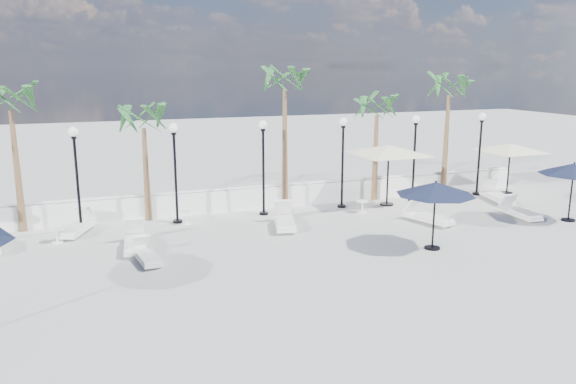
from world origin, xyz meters
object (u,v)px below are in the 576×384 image
object	(u,v)px
lounger_5	(285,221)
lounger_7	(497,195)
parasol_cream_sq_a	(389,145)
parasol_navy_mid	(436,189)
parasol_navy_right	(574,169)
parasol_cream_sq_b	(511,144)
lounger_2	(147,256)
lounger_6	(520,212)
lounger_4	(428,216)
lounger_1	(135,242)
lounger_3	(77,227)

from	to	relation	value
lounger_5	lounger_7	world-z (taller)	lounger_5
lounger_7	parasol_cream_sq_a	bearing A→B (deg)	179.99
parasol_navy_mid	parasol_navy_right	size ratio (longest dim) A/B	0.99
lounger_5	parasol_cream_sq_b	bearing A→B (deg)	23.97
lounger_2	parasol_navy_right	xyz separation A→B (m)	(16.03, -0.77, 1.83)
lounger_6	lounger_4	bearing A→B (deg)	174.78
lounger_1	lounger_3	size ratio (longest dim) A/B	1.03
parasol_cream_sq_a	parasol_navy_right	bearing A→B (deg)	-41.06
lounger_2	parasol_cream_sq_a	world-z (taller)	parasol_cream_sq_a
lounger_6	parasol_cream_sq_b	size ratio (longest dim) A/B	0.39
lounger_5	lounger_6	world-z (taller)	lounger_5
lounger_3	parasol_cream_sq_a	bearing A→B (deg)	22.89
lounger_5	parasol_cream_sq_a	bearing A→B (deg)	33.85
lounger_1	parasol_cream_sq_a	world-z (taller)	parasol_cream_sq_a
lounger_6	lounger_7	bearing A→B (deg)	71.51
lounger_1	lounger_7	distance (m)	15.90
lounger_2	lounger_7	distance (m)	15.87
lounger_4	parasol_navy_right	size ratio (longest dim) A/B	0.83
lounger_6	parasol_navy_right	size ratio (longest dim) A/B	0.77
lounger_7	lounger_3	bearing A→B (deg)	-171.22
lounger_3	lounger_6	world-z (taller)	lounger_3
lounger_6	parasol_cream_sq_b	distance (m)	4.97
lounger_3	parasol_cream_sq_a	xyz separation A→B (m)	(12.66, -0.02, 2.36)
parasol_navy_mid	parasol_navy_right	distance (m)	7.09
lounger_3	lounger_6	xyz separation A→B (m)	(16.57, -3.71, -0.01)
lounger_2	lounger_4	distance (m)	10.72
parasol_navy_right	lounger_1	bearing A→B (deg)	172.36
lounger_1	lounger_2	bearing A→B (deg)	-75.67
lounger_6	parasol_navy_mid	world-z (taller)	parasol_navy_mid
lounger_6	parasol_cream_sq_b	world-z (taller)	parasol_cream_sq_b
lounger_1	lounger_2	world-z (taller)	lounger_1
parasol_cream_sq_a	parasol_cream_sq_b	xyz separation A→B (m)	(6.47, 0.00, -0.25)
parasol_cream_sq_b	parasol_navy_mid	bearing A→B (deg)	-144.34
lounger_2	lounger_7	xyz separation A→B (m)	(15.62, 2.82, 0.05)
lounger_2	lounger_3	bearing A→B (deg)	109.17
lounger_3	parasol_cream_sq_a	world-z (taller)	parasol_cream_sq_a
lounger_6	parasol_cream_sq_b	bearing A→B (deg)	59.00
parasol_navy_right	lounger_4	bearing A→B (deg)	163.21
lounger_7	parasol_cream_sq_a	world-z (taller)	parasol_cream_sq_a
lounger_3	parasol_navy_mid	xyz separation A→B (m)	(11.05, -5.83, 1.77)
lounger_2	parasol_navy_mid	world-z (taller)	parasol_navy_mid
lounger_2	lounger_6	size ratio (longest dim) A/B	0.87
lounger_6	parasol_navy_right	world-z (taller)	parasol_navy_right
lounger_4	lounger_7	size ratio (longest dim) A/B	0.98
lounger_3	parasol_cream_sq_b	size ratio (longest dim) A/B	0.41
parasol_navy_mid	parasol_cream_sq_b	size ratio (longest dim) A/B	0.50
lounger_5	lounger_2	bearing A→B (deg)	-142.74
parasol_navy_mid	parasol_cream_sq_a	world-z (taller)	parasol_cream_sq_a
lounger_6	parasol_cream_sq_a	world-z (taller)	parasol_cream_sq_a
lounger_5	parasol_navy_mid	xyz separation A→B (m)	(3.76, -4.01, 1.75)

